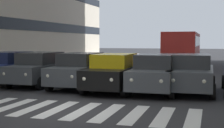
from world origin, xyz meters
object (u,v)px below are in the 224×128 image
car_5 (39,68)px  bus_behind_traffic (183,46)px  car_1 (192,73)px  car_6 (7,67)px  car_2 (156,73)px  car_3 (114,72)px  car_4 (80,70)px

car_5 → bus_behind_traffic: (-6.23, -14.33, 0.97)m
car_1 → car_6: size_ratio=1.00×
car_1 → car_2: size_ratio=1.00×
car_6 → car_5: bearing=178.2°
car_3 → car_6: (6.30, -0.83, 0.00)m
car_4 → car_3: bearing=163.7°
car_4 → car_6: bearing=-3.5°
car_3 → car_5: bearing=-10.1°
car_1 → bus_behind_traffic: 14.68m
car_5 → car_6: (2.00, -0.06, 0.00)m
car_2 → car_3: bearing=3.7°
car_5 → bus_behind_traffic: bus_behind_traffic is taller
bus_behind_traffic → car_3: bearing=82.7°
car_4 → car_6: size_ratio=1.00×
car_1 → car_2: same height
car_2 → car_1: bearing=-165.6°
car_4 → car_5: same height
car_3 → car_5: 4.37m
car_1 → bus_behind_traffic: bus_behind_traffic is taller
car_5 → car_3: bearing=169.9°
car_2 → car_6: bearing=-4.9°
car_1 → car_6: bearing=-1.8°
bus_behind_traffic → car_6: bearing=60.0°
bus_behind_traffic → car_1: bearing=96.1°
car_3 → car_4: 2.02m
car_6 → bus_behind_traffic: bearing=-120.0°
bus_behind_traffic → car_4: bearing=75.1°
car_4 → bus_behind_traffic: size_ratio=0.42×
car_2 → car_3: same height
car_5 → bus_behind_traffic: bearing=-113.5°
car_1 → car_4: (5.42, -0.04, 0.00)m
car_6 → bus_behind_traffic: (-8.23, -14.26, 0.97)m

